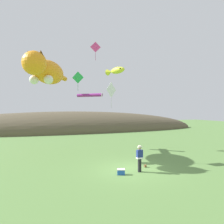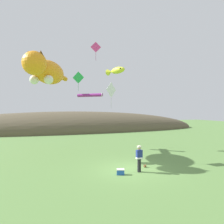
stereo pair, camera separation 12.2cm
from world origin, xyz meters
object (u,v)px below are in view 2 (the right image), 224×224
festival_attendant (139,158)px  kite_tube_streamer (90,95)px  kite_diamond_pink (96,47)px  kite_diamond_white (111,90)px  kite_spool (145,166)px  kite_giant_cat (46,71)px  picnic_cooler (120,172)px  kite_diamond_green (78,78)px  kite_fish_windsock (116,71)px

festival_attendant → kite_tube_streamer: size_ratio=0.68×
kite_diamond_pink → kite_diamond_white: size_ratio=0.95×
kite_spool → kite_giant_cat: (-6.72, 6.34, 7.61)m
picnic_cooler → kite_diamond_pink: 14.62m
kite_diamond_white → picnic_cooler: bearing=-100.1°
kite_spool → kite_diamond_white: bearing=118.1°
kite_tube_streamer → kite_diamond_green: kite_diamond_green is taller
festival_attendant → kite_fish_windsock: bearing=80.7°
picnic_cooler → kite_spool: bearing=22.5°
kite_giant_cat → kite_diamond_green: kite_giant_cat is taller
picnic_cooler → kite_diamond_white: size_ratio=0.26×
kite_tube_streamer → kite_diamond_pink: (0.61, -0.11, 5.33)m
picnic_cooler → kite_fish_windsock: (2.73, 8.29, 8.26)m
kite_fish_windsock → kite_tube_streamer: 3.90m
kite_tube_streamer → kite_diamond_white: kite_diamond_white is taller
kite_tube_streamer → picnic_cooler: bearing=-91.3°
festival_attendant → kite_giant_cat: kite_giant_cat is taller
picnic_cooler → kite_diamond_white: bearing=79.9°
kite_spool → kite_fish_windsock: kite_fish_windsock is taller
kite_fish_windsock → kite_diamond_pink: kite_diamond_pink is taller
kite_fish_windsock → festival_attendant: bearing=-99.3°
kite_giant_cat → kite_diamond_green: 6.26m
kite_tube_streamer → kite_diamond_pink: kite_diamond_pink is taller
kite_tube_streamer → kite_diamond_pink: size_ratio=1.25×
kite_tube_streamer → kite_diamond_white: 5.84m
festival_attendant → kite_diamond_green: size_ratio=0.75×
festival_attendant → kite_diamond_green: kite_diamond_green is taller
kite_fish_windsock → kite_giant_cat: bearing=-172.0°
kite_fish_windsock → kite_diamond_green: size_ratio=1.14×
festival_attendant → kite_diamond_white: (-0.69, 3.81, 4.90)m
kite_giant_cat → kite_diamond_pink: size_ratio=3.78×
kite_diamond_green → kite_spool: bearing=-75.4°
kite_diamond_green → kite_diamond_pink: 4.31m
kite_tube_streamer → festival_attendant: bearing=-83.0°
kite_fish_windsock → kite_diamond_pink: size_ratio=1.29×
kite_spool → kite_diamond_green: kite_diamond_green is taller
kite_fish_windsock → picnic_cooler: bearing=-108.2°
kite_spool → picnic_cooler: size_ratio=0.36×
kite_spool → kite_diamond_green: size_ratio=0.09×
kite_fish_windsock → kite_diamond_white: 5.48m
kite_giant_cat → kite_diamond_pink: kite_diamond_pink is taller
kite_giant_cat → kite_spool: bearing=-43.3°
kite_tube_streamer → kite_diamond_green: bearing=109.3°
kite_giant_cat → kite_tube_streamer: bearing=27.8°
kite_diamond_green → kite_diamond_white: (1.37, -8.37, -2.26)m
picnic_cooler → festival_attendant: bearing=4.2°
festival_attendant → kite_diamond_pink: (-0.56, 9.52, 10.20)m
festival_attendant → kite_tube_streamer: kite_tube_streamer is taller
kite_diamond_green → kite_diamond_white: bearing=-80.7°
kite_diamond_white → kite_giant_cat: bearing=146.7°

